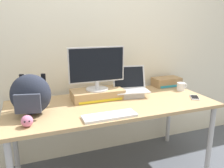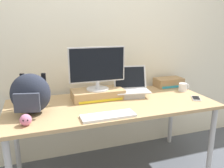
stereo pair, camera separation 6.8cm
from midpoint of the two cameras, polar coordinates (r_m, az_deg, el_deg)
back_wall at (r=2.54m, az=-4.96°, el=10.90°), size 7.00×0.10×2.60m
desk at (r=2.20m, az=-0.90°, el=-6.19°), size 1.91×0.82×0.75m
toner_box_yellow at (r=2.27m, az=-4.52°, el=-2.52°), size 0.50×0.25×0.09m
desktop_monitor at (r=2.21m, az=-4.65°, el=3.91°), size 0.55×0.22×0.42m
open_laptop at (r=2.36m, az=3.79°, el=-1.45°), size 0.37×0.29×0.29m
external_keyboard at (r=1.85m, az=-1.66°, el=-7.83°), size 0.43×0.14×0.02m
messenger_backpack at (r=1.98m, az=-20.36°, el=-2.49°), size 0.37×0.32×0.33m
coffee_mug at (r=2.65m, az=15.96°, el=-0.60°), size 0.13×0.09×0.09m
cell_phone at (r=2.43m, az=18.94°, el=-3.14°), size 0.14×0.17×0.01m
plush_toy at (r=1.80m, az=-21.27°, el=-8.52°), size 0.09×0.09×0.09m
toner_box_cyan at (r=2.79m, az=12.62°, el=0.54°), size 0.32×0.18×0.10m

